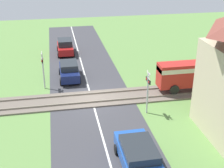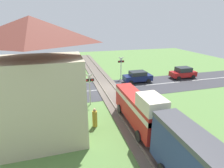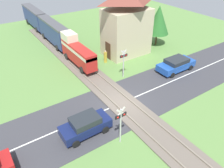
# 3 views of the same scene
# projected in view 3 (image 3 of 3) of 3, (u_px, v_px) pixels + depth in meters

# --- Properties ---
(ground_plane) EXTENTS (60.00, 60.00, 0.00)m
(ground_plane) POSITION_uv_depth(u_px,v_px,m) (122.00, 103.00, 19.88)
(ground_plane) COLOR #5B8442
(road_surface) EXTENTS (48.00, 6.40, 0.02)m
(road_surface) POSITION_uv_depth(u_px,v_px,m) (122.00, 103.00, 19.87)
(road_surface) COLOR #38383D
(road_surface) RESTS_ON ground_plane
(track_bed) EXTENTS (2.80, 48.00, 0.24)m
(track_bed) POSITION_uv_depth(u_px,v_px,m) (122.00, 102.00, 19.84)
(track_bed) COLOR #665B51
(track_bed) RESTS_ON ground_plane
(train) EXTENTS (1.58, 23.11, 3.18)m
(train) POSITION_uv_depth(u_px,v_px,m) (51.00, 30.00, 30.65)
(train) COLOR red
(train) RESTS_ON track_bed
(car_near_crossing) EXTENTS (3.83, 1.80, 1.55)m
(car_near_crossing) POSITION_uv_depth(u_px,v_px,m) (85.00, 125.00, 16.36)
(car_near_crossing) COLOR #141E4C
(car_near_crossing) RESTS_ON ground_plane
(car_far_side) EXTENTS (4.51, 2.02, 1.47)m
(car_far_side) POSITION_uv_depth(u_px,v_px,m) (176.00, 64.00, 24.43)
(car_far_side) COLOR #1E4CA8
(car_far_side) RESTS_ON ground_plane
(crossing_signal_west_approach) EXTENTS (0.90, 0.18, 3.20)m
(crossing_signal_west_approach) POSITION_uv_depth(u_px,v_px,m) (121.00, 121.00, 14.95)
(crossing_signal_west_approach) COLOR #B7B7B7
(crossing_signal_west_approach) RESTS_ON ground_plane
(crossing_signal_east_approach) EXTENTS (0.90, 0.18, 3.20)m
(crossing_signal_east_approach) POSITION_uv_depth(u_px,v_px,m) (124.00, 60.00, 22.54)
(crossing_signal_east_approach) COLOR #B7B7B7
(crossing_signal_east_approach) RESTS_ON ground_plane
(station_building) EXTENTS (5.90, 3.97, 8.05)m
(station_building) POSITION_uv_depth(u_px,v_px,m) (127.00, 24.00, 26.49)
(station_building) COLOR #C6B793
(station_building) RESTS_ON ground_plane
(pedestrian_by_station) EXTENTS (0.38, 0.38, 1.53)m
(pedestrian_by_station) POSITION_uv_depth(u_px,v_px,m) (105.00, 57.00, 26.15)
(pedestrian_by_station) COLOR gold
(pedestrian_by_station) RESTS_ON ground_plane
(tree_by_station) EXTENTS (3.08, 3.08, 5.38)m
(tree_by_station) POSITION_uv_depth(u_px,v_px,m) (158.00, 20.00, 29.05)
(tree_by_station) COLOR brown
(tree_by_station) RESTS_ON ground_plane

